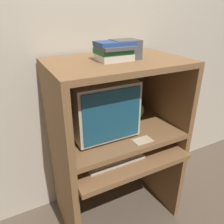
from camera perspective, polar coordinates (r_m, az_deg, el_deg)
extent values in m
cube|color=beige|center=(1.72, -4.51, 15.54)|extent=(6.00, 0.06, 2.60)
cube|color=brown|center=(1.76, -12.09, -20.98)|extent=(0.04, 0.59, 0.67)
cube|color=brown|center=(2.05, 11.82, -13.09)|extent=(0.04, 0.59, 0.67)
cube|color=brown|center=(1.55, 4.03, -11.92)|extent=(0.81, 0.38, 0.04)
cube|color=brown|center=(1.50, -13.49, -10.14)|extent=(0.04, 0.59, 0.14)
cube|color=brown|center=(1.83, 12.92, -3.10)|extent=(0.04, 0.59, 0.14)
cube|color=brown|center=(1.59, 1.18, -4.89)|extent=(0.81, 0.59, 0.04)
cube|color=brown|center=(1.34, -14.82, 0.96)|extent=(0.04, 0.59, 0.49)
cube|color=brown|center=(1.71, 13.93, 6.28)|extent=(0.04, 0.59, 0.49)
cube|color=brown|center=(1.41, 1.36, 12.79)|extent=(0.81, 0.59, 0.04)
cube|color=#48321E|center=(1.72, -3.29, 7.10)|extent=(0.81, 0.01, 0.49)
cylinder|color=beige|center=(1.56, -3.42, -4.43)|extent=(0.23, 0.23, 0.02)
cube|color=beige|center=(1.47, -3.61, 2.07)|extent=(0.41, 0.41, 0.36)
cube|color=navy|center=(1.30, 0.07, -1.08)|extent=(0.38, 0.01, 0.33)
cube|color=beige|center=(1.49, 0.46, -12.12)|extent=(0.40, 0.16, 0.02)
cube|color=silver|center=(1.49, 0.46, -11.72)|extent=(0.37, 0.13, 0.01)
ellipsoid|color=#B7B7B7|center=(1.60, 9.46, -9.38)|extent=(0.08, 0.05, 0.03)
ellipsoid|color=green|center=(1.69, 5.62, 0.32)|extent=(0.17, 0.13, 0.14)
cube|color=beige|center=(1.38, 0.58, 14.12)|extent=(0.21, 0.15, 0.04)
cube|color=#236638|center=(1.38, 0.21, 15.60)|extent=(0.20, 0.17, 0.03)
cube|color=#4C4C51|center=(1.37, 0.77, 16.57)|extent=(0.21, 0.17, 0.02)
cube|color=navy|center=(1.37, 0.69, 17.53)|extent=(0.23, 0.14, 0.02)
cube|color=#CCB28C|center=(1.46, 8.00, -7.35)|extent=(0.12, 0.08, 0.00)
cube|color=#4C4C51|center=(1.43, 3.48, 16.02)|extent=(0.17, 0.14, 0.12)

